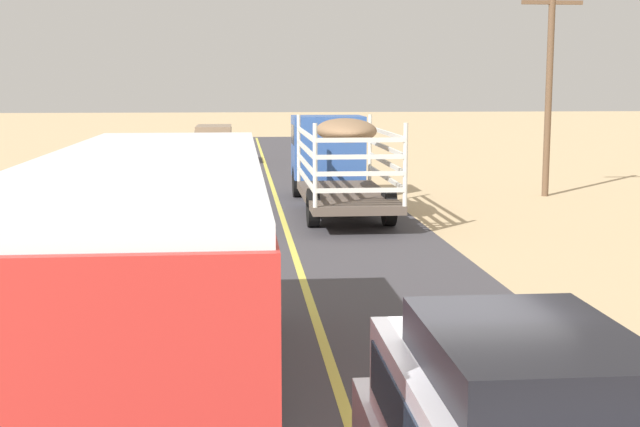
% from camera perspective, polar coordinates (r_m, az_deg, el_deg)
% --- Properties ---
extents(livestock_truck, '(2.53, 9.70, 3.02)m').
position_cam_1_polar(livestock_truck, '(29.14, 0.93, 4.03)').
color(livestock_truck, '#3359A5').
rests_on(livestock_truck, road_surface).
extents(bus, '(2.54, 10.00, 3.21)m').
position_cam_1_polar(bus, '(10.25, -10.90, -4.62)').
color(bus, red).
rests_on(bus, road_surface).
extents(car_far, '(1.90, 4.62, 1.93)m').
position_cam_1_polar(car_far, '(45.04, -6.94, 4.64)').
color(car_far, '#8C7259').
rests_on(car_far, road_surface).
extents(power_pole_mid, '(2.20, 0.24, 7.50)m').
position_cam_1_polar(power_pole_mid, '(32.56, 14.76, 8.18)').
color(power_pole_mid, brown).
rests_on(power_pole_mid, ground).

